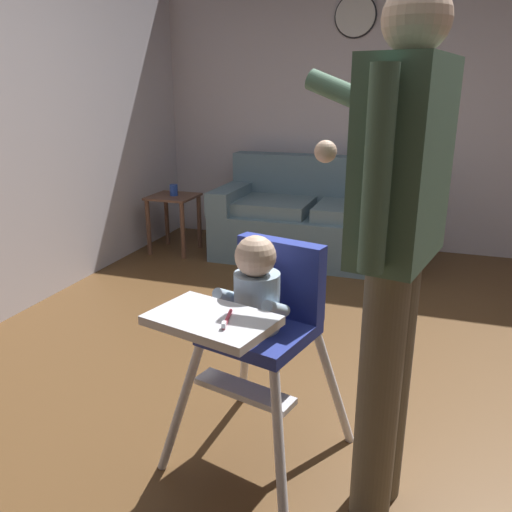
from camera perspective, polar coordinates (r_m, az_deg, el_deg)
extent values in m
cube|color=brown|center=(2.63, 7.67, -16.41)|extent=(5.90, 6.98, 0.10)
cube|color=silver|center=(4.88, 15.03, 15.57)|extent=(5.10, 0.06, 2.54)
cube|color=slate|center=(4.55, 6.44, 2.23)|extent=(1.69, 0.84, 0.40)
cube|color=slate|center=(4.77, 7.51, 8.23)|extent=(1.69, 0.22, 0.46)
cube|color=slate|center=(4.69, -2.50, 6.58)|extent=(0.20, 0.84, 0.20)
cube|color=slate|center=(4.38, 16.27, 5.06)|extent=(0.20, 0.84, 0.20)
cube|color=slate|center=(4.52, 2.04, 5.58)|extent=(0.64, 0.60, 0.11)
cube|color=slate|center=(4.38, 10.92, 4.84)|extent=(0.64, 0.60, 0.11)
cube|color=#4C6B47|center=(4.57, 13.89, 7.05)|extent=(0.35, 0.16, 0.34)
cylinder|color=white|center=(2.08, -8.35, -16.29)|extent=(0.19, 0.14, 0.54)
cylinder|color=white|center=(1.87, 2.60, -20.60)|extent=(0.14, 0.19, 0.54)
cylinder|color=white|center=(2.37, -1.25, -11.40)|extent=(0.14, 0.19, 0.54)
cylinder|color=white|center=(2.19, 8.64, -14.36)|extent=(0.19, 0.14, 0.54)
cube|color=#29389B|center=(1.97, 0.42, -8.47)|extent=(0.44, 0.44, 0.05)
cube|color=#29389B|center=(2.02, 2.73, -2.38)|extent=(0.37, 0.16, 0.30)
cube|color=white|center=(1.68, -4.92, -7.11)|extent=(0.45, 0.35, 0.03)
cube|color=white|center=(1.99, -1.32, -14.68)|extent=(0.41, 0.19, 0.02)
cylinder|color=#A9C4DB|center=(1.90, 0.11, -5.05)|extent=(0.21, 0.21, 0.22)
sphere|color=beige|center=(1.83, -0.06, -0.02)|extent=(0.15, 0.15, 0.15)
cylinder|color=#A9C4DB|center=(1.92, -3.19, -4.46)|extent=(0.08, 0.15, 0.10)
cylinder|color=#A9C4DB|center=(1.81, 2.22, -5.85)|extent=(0.08, 0.15, 0.10)
cylinder|color=#CC384C|center=(1.64, -3.20, -6.97)|extent=(0.04, 0.13, 0.01)
cube|color=white|center=(1.59, -3.58, -7.59)|extent=(0.02, 0.03, 0.02)
cylinder|color=#6C6350|center=(1.89, 14.55, -13.19)|extent=(0.14, 0.14, 0.93)
cylinder|color=#6C6350|center=(1.79, 13.38, -14.98)|extent=(0.14, 0.14, 0.93)
cube|color=#4D6E58|center=(1.58, 16.06, 9.95)|extent=(0.28, 0.43, 0.59)
sphere|color=beige|center=(1.58, 17.36, 23.83)|extent=(0.19, 0.19, 0.19)
cylinder|color=#4D6E58|center=(1.79, 12.76, 16.01)|extent=(0.48, 0.17, 0.23)
sphere|color=beige|center=(1.86, 7.71, 11.40)|extent=(0.08, 0.08, 0.08)
cylinder|color=#4D6E58|center=(1.36, 13.30, 8.92)|extent=(0.07, 0.07, 0.53)
cube|color=brown|center=(4.70, -9.18, 6.51)|extent=(0.40, 0.40, 0.02)
cylinder|color=brown|center=(4.69, -11.82, 3.09)|extent=(0.04, 0.04, 0.50)
cylinder|color=brown|center=(4.53, -8.11, 2.77)|extent=(0.04, 0.04, 0.50)
cylinder|color=brown|center=(4.98, -9.86, 4.06)|extent=(0.04, 0.04, 0.50)
cylinder|color=brown|center=(4.83, -6.30, 3.78)|extent=(0.04, 0.04, 0.50)
cylinder|color=#284CB7|center=(4.68, -9.10, 7.23)|extent=(0.07, 0.07, 0.10)
cylinder|color=white|center=(4.90, 10.95, 24.67)|extent=(0.34, 0.03, 0.34)
cylinder|color=black|center=(4.92, 10.98, 24.65)|extent=(0.36, 0.02, 0.36)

